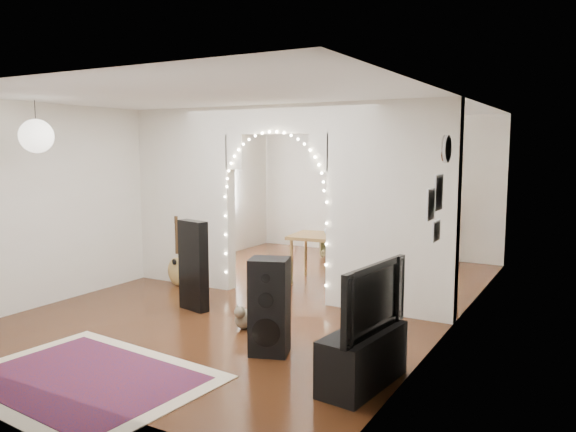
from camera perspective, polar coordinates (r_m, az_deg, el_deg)
The scene contains 25 objects.
floor at distance 8.13m, azimuth -1.02°, elevation -8.10°, with size 7.50×7.50×0.00m, color black.
ceiling at distance 7.87m, azimuth -1.06°, elevation 11.24°, with size 5.00×7.50×0.02m, color white.
wall_back at distance 11.27m, azimuth 8.68°, elevation 3.02°, with size 5.00×0.02×2.70m, color silver.
wall_front at distance 5.05m, azimuth -23.16°, elevation -2.32°, with size 5.00×0.02×2.70m, color silver.
wall_left at distance 9.40m, azimuth -14.30°, elevation 2.10°, with size 0.02×7.50×2.70m, color silver.
wall_right at distance 6.97m, azimuth 16.97°, elevation 0.36°, with size 0.02×7.50×2.70m, color silver.
divider_wall at distance 7.88m, azimuth -1.04°, elevation 1.95°, with size 5.00×0.20×2.70m.
fairy_lights at distance 7.76m, azimuth -1.53°, elevation 2.80°, with size 1.64×0.04×1.60m, color #FFEABF, non-canonical shape.
window at distance 10.74m, azimuth -7.56°, elevation 3.65°, with size 0.04×1.20×1.40m, color white.
wall_clock at distance 6.35m, azimuth 15.85°, elevation 6.57°, with size 0.31×0.31×0.03m, color white.
picture_frames at distance 5.99m, azimuth 14.76°, elevation 0.84°, with size 0.02×0.50×0.70m, color white, non-canonical shape.
paper_lantern at distance 7.33m, azimuth -24.20°, elevation 7.42°, with size 0.40×0.40×0.40m, color white.
ceiling_fan at distance 9.63m, azimuth 5.06°, elevation 8.65°, with size 1.10×1.10×0.30m, color #BD913F, non-canonical shape.
area_rug at distance 5.68m, azimuth -20.04°, elevation -15.27°, with size 2.26×1.70×0.02m, color maroon.
guitar_case at distance 7.42m, azimuth -9.59°, elevation -4.98°, with size 0.45×0.15×1.18m, color black.
acoustic_guitar at distance 8.78m, azimuth -11.21°, elevation -4.43°, with size 0.39×0.23×0.91m.
tabby_cat at distance 6.71m, azimuth -4.44°, elevation -10.27°, with size 0.24×0.48×0.32m.
floor_speaker at distance 5.82m, azimuth -1.91°, elevation -9.19°, with size 0.48×0.44×1.00m.
media_console at distance 5.20m, azimuth 7.61°, elevation -14.12°, with size 0.40×1.00×0.50m, color black.
tv at distance 5.03m, azimuth 7.71°, elevation -8.16°, with size 1.07×0.14×0.62m, color black.
bookcase at distance 10.93m, azimuth 10.59°, elevation -0.46°, with size 1.40×0.35×1.44m, color beige.
dining_table at distance 8.77m, azimuth 4.28°, elevation -2.45°, with size 1.29×0.94×0.76m.
flower_vase at distance 8.74m, azimuth 4.29°, elevation -1.35°, with size 0.18×0.18×0.19m, color white.
dining_chair_left at distance 8.53m, azimuth -1.75°, elevation -5.87°, with size 0.46×0.48×0.43m, color brown.
dining_chair_right at distance 10.93m, azimuth 4.65°, elevation -3.07°, with size 0.45×0.46×0.42m, color brown.
Camera 1 is at (3.98, -6.77, 2.12)m, focal length 35.00 mm.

